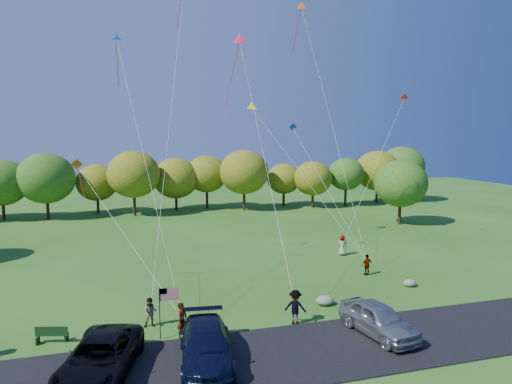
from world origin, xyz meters
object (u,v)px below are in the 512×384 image
(minivan_dark, at_px, (100,358))
(flyer_c, at_px, (295,307))
(flyer_a, at_px, (182,320))
(flyer_b, at_px, (151,313))
(flyer_d, at_px, (367,265))
(minivan_silver, at_px, (379,319))
(flyer_e, at_px, (342,245))
(park_bench, at_px, (52,334))
(minivan_navy, at_px, (206,346))

(minivan_dark, xyz_separation_m, flyer_c, (9.94, 2.86, 0.08))
(flyer_a, relative_size, flyer_b, 1.14)
(minivan_dark, bearing_deg, flyer_d, 42.22)
(minivan_silver, relative_size, flyer_b, 3.00)
(flyer_a, relative_size, flyer_d, 1.19)
(flyer_a, relative_size, flyer_e, 1.06)
(flyer_a, xyz_separation_m, flyer_c, (6.13, 0.00, 0.03))
(minivan_dark, height_order, flyer_c, flyer_c)
(minivan_silver, relative_size, park_bench, 3.07)
(flyer_d, bearing_deg, park_bench, 8.85)
(minivan_dark, height_order, flyer_e, flyer_e)
(flyer_c, xyz_separation_m, flyer_e, (9.02, 12.24, -0.08))
(minivan_silver, bearing_deg, flyer_a, 155.48)
(flyer_b, distance_m, flyer_c, 7.80)
(flyer_c, relative_size, flyer_e, 1.09)
(flyer_d, relative_size, park_bench, 0.99)
(minivan_navy, relative_size, flyer_a, 3.08)
(flyer_a, height_order, flyer_d, flyer_a)
(minivan_navy, height_order, flyer_c, flyer_c)
(flyer_c, bearing_deg, minivan_navy, 58.07)
(minivan_navy, distance_m, flyer_c, 6.24)
(minivan_dark, distance_m, minivan_silver, 13.51)
(minivan_dark, bearing_deg, minivan_navy, 11.91)
(minivan_silver, distance_m, flyer_e, 15.79)
(flyer_e, bearing_deg, park_bench, 53.61)
(minivan_navy, height_order, flyer_a, flyer_a)
(minivan_navy, height_order, flyer_d, minivan_navy)
(minivan_navy, xyz_separation_m, minivan_silver, (8.99, 0.49, -0.00))
(minivan_navy, bearing_deg, flyer_a, 109.63)
(minivan_navy, height_order, flyer_e, flyer_e)
(flyer_b, bearing_deg, flyer_a, -45.32)
(minivan_navy, xyz_separation_m, park_bench, (-6.98, 4.22, -0.41))
(flyer_e, bearing_deg, minivan_dark, 64.79)
(minivan_silver, xyz_separation_m, flyer_c, (-3.56, 2.57, 0.07))
(minivan_silver, xyz_separation_m, park_bench, (-15.97, 3.73, -0.41))
(minivan_dark, height_order, minivan_silver, minivan_silver)
(minivan_silver, relative_size, flyer_e, 2.77)
(minivan_dark, height_order, minivan_navy, minivan_navy)
(flyer_b, bearing_deg, flyer_c, -7.99)
(minivan_dark, bearing_deg, minivan_silver, 15.70)
(park_bench, bearing_deg, flyer_b, 22.17)
(flyer_d, bearing_deg, flyer_c, 33.02)
(minivan_navy, bearing_deg, flyer_b, 120.88)
(flyer_b, bearing_deg, park_bench, -167.62)
(minivan_silver, xyz_separation_m, flyer_a, (-9.69, 2.57, 0.04))
(minivan_navy, xyz_separation_m, flyer_e, (14.45, 15.31, -0.01))
(flyer_a, height_order, flyer_b, flyer_a)
(minivan_dark, bearing_deg, park_bench, 136.03)
(minivan_dark, relative_size, flyer_d, 3.78)
(minivan_dark, relative_size, minivan_silver, 1.21)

